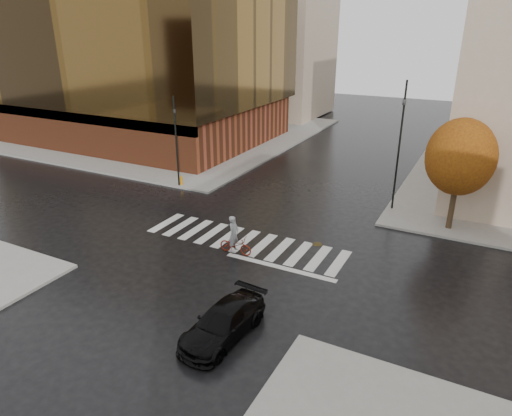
# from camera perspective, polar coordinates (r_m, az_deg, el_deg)

# --- Properties ---
(ground) EXTENTS (120.00, 120.00, 0.00)m
(ground) POSITION_cam_1_polar(r_m,az_deg,el_deg) (25.36, -1.99, -4.59)
(ground) COLOR black
(ground) RESTS_ON ground
(sidewalk_nw) EXTENTS (30.00, 30.00, 0.15)m
(sidewalk_nw) POSITION_cam_1_polar(r_m,az_deg,el_deg) (53.13, -10.78, 9.35)
(sidewalk_nw) COLOR gray
(sidewalk_nw) RESTS_ON ground
(crosswalk) EXTENTS (12.00, 3.00, 0.01)m
(crosswalk) POSITION_cam_1_polar(r_m,az_deg,el_deg) (25.74, -1.44, -4.14)
(crosswalk) COLOR silver
(crosswalk) RESTS_ON ground
(office_glass) EXTENTS (27.00, 19.00, 16.00)m
(office_glass) POSITION_cam_1_polar(r_m,az_deg,el_deg) (50.35, -14.61, 17.83)
(office_glass) COLOR brown
(office_glass) RESTS_ON sidewalk_nw
(building_nw_far) EXTENTS (14.00, 12.00, 20.00)m
(building_nw_far) POSITION_cam_1_polar(r_m,az_deg,el_deg) (62.92, 1.96, 20.88)
(building_nw_far) COLOR tan
(building_nw_far) RESTS_ON sidewalk_nw
(tree_ne_a) EXTENTS (3.80, 3.80, 6.50)m
(tree_ne_a) POSITION_cam_1_polar(r_m,az_deg,el_deg) (27.99, 24.19, 5.81)
(tree_ne_a) COLOR #322416
(tree_ne_a) RESTS_ON sidewalk_ne
(sedan) EXTENTS (2.08, 4.45, 1.26)m
(sedan) POSITION_cam_1_polar(r_m,az_deg,el_deg) (18.20, -4.12, -14.11)
(sedan) COLOR black
(sedan) RESTS_ON ground
(cyclist) EXTENTS (1.86, 0.73, 2.11)m
(cyclist) POSITION_cam_1_polar(r_m,az_deg,el_deg) (24.15, -2.65, -4.13)
(cyclist) COLOR maroon
(cyclist) RESTS_ON ground
(traffic_light_nw) EXTENTS (0.20, 0.19, 6.55)m
(traffic_light_nw) POSITION_cam_1_polar(r_m,az_deg,el_deg) (33.68, -9.98, 8.73)
(traffic_light_nw) COLOR black
(traffic_light_nw) RESTS_ON sidewalk_nw
(traffic_light_ne) EXTENTS (0.23, 0.25, 8.15)m
(traffic_light_ne) POSITION_cam_1_polar(r_m,az_deg,el_deg) (29.82, 17.60, 8.50)
(traffic_light_ne) COLOR black
(traffic_light_ne) RESTS_ON sidewalk_ne
(fire_hydrant) EXTENTS (0.24, 0.24, 0.66)m
(fire_hydrant) POSITION_cam_1_polar(r_m,az_deg,el_deg) (34.67, -9.33, 3.49)
(fire_hydrant) COLOR orange
(fire_hydrant) RESTS_ON sidewalk_nw
(manhole) EXTENTS (0.68, 0.68, 0.01)m
(manhole) POSITION_cam_1_polar(r_m,az_deg,el_deg) (25.59, 7.65, -4.51)
(manhole) COLOR #443618
(manhole) RESTS_ON ground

